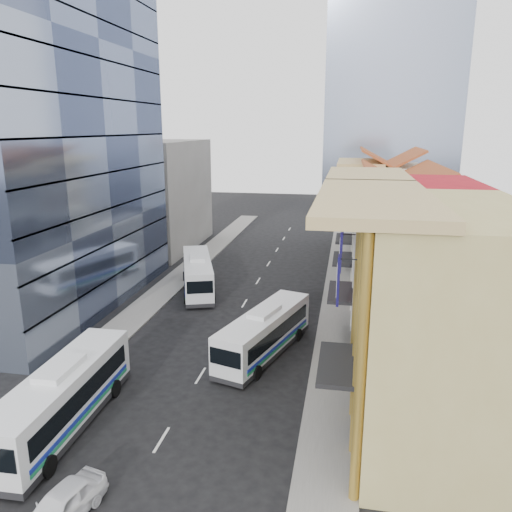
% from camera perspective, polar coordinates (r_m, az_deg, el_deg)
% --- Properties ---
extents(ground, '(200.00, 200.00, 0.00)m').
position_cam_1_polar(ground, '(27.21, -11.55, -21.06)').
color(ground, black).
rests_on(ground, ground).
extents(sidewalk_right, '(3.00, 90.00, 0.15)m').
position_cam_1_polar(sidewalk_right, '(45.14, 9.35, -5.94)').
color(sidewalk_right, slate).
rests_on(sidewalk_right, ground).
extents(sidewalk_left, '(3.00, 90.00, 0.15)m').
position_cam_1_polar(sidewalk_left, '(48.39, -11.26, -4.61)').
color(sidewalk_left, slate).
rests_on(sidewalk_left, ground).
extents(shophouse_tan, '(8.00, 14.00, 12.00)m').
position_cam_1_polar(shophouse_tan, '(27.60, 20.50, -7.03)').
color(shophouse_tan, tan).
rests_on(shophouse_tan, ground).
extents(shophouse_red, '(8.00, 10.00, 12.00)m').
position_cam_1_polar(shophouse_red, '(38.91, 17.63, -0.62)').
color(shophouse_red, '#AD131D').
rests_on(shophouse_red, ground).
extents(shophouse_cream_near, '(8.00, 9.00, 10.00)m').
position_cam_1_polar(shophouse_cream_near, '(48.31, 16.26, 1.13)').
color(shophouse_cream_near, beige).
rests_on(shophouse_cream_near, ground).
extents(shophouse_cream_mid, '(8.00, 9.00, 10.00)m').
position_cam_1_polar(shophouse_cream_mid, '(57.08, 15.43, 3.19)').
color(shophouse_cream_mid, beige).
rests_on(shophouse_cream_mid, ground).
extents(shophouse_cream_far, '(8.00, 12.00, 11.00)m').
position_cam_1_polar(shophouse_cream_far, '(67.31, 14.77, 5.33)').
color(shophouse_cream_far, beige).
rests_on(shophouse_cream_far, ground).
extents(office_tower, '(12.00, 26.00, 30.00)m').
position_cam_1_polar(office_tower, '(47.14, -23.47, 12.51)').
color(office_tower, '#414B67').
rests_on(office_tower, ground).
extents(office_block_far, '(10.00, 18.00, 14.00)m').
position_cam_1_polar(office_block_far, '(67.71, -11.27, 6.86)').
color(office_block_far, gray).
rests_on(office_block_far, ground).
extents(bus_left_near, '(2.97, 11.53, 3.68)m').
position_cam_1_polar(bus_left_near, '(29.38, -21.22, -14.72)').
color(bus_left_near, silver).
rests_on(bus_left_near, ground).
extents(bus_left_far, '(6.22, 11.55, 3.63)m').
position_cam_1_polar(bus_left_far, '(49.34, -6.70, -1.93)').
color(bus_left_far, silver).
rests_on(bus_left_far, ground).
extents(bus_right, '(5.56, 11.03, 3.45)m').
position_cam_1_polar(bus_right, '(35.52, 0.97, -8.65)').
color(bus_right, silver).
rests_on(bus_right, ground).
extents(sedan_left, '(2.64, 4.50, 1.43)m').
position_cam_1_polar(sedan_left, '(24.14, -21.35, -25.01)').
color(sedan_left, white).
rests_on(sedan_left, ground).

